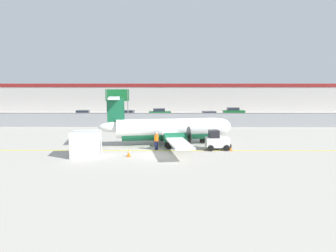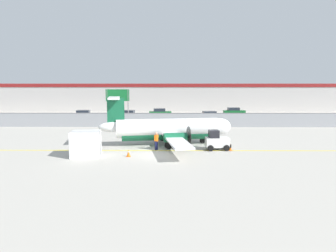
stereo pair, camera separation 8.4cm
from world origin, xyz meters
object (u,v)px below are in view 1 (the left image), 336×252
object	(u,v)px
traffic_cone_near_left	(230,147)
parked_car_4	(234,111)
baggage_tug	(217,141)
traffic_cone_near_right	(129,153)
commuter_airplane	(170,129)
cargo_container	(86,144)
parked_car_0	(84,115)
parked_car_1	(127,115)
parked_car_2	(160,113)
parked_car_3	(208,116)
ground_crew_worker	(156,140)
traffic_cone_far_left	(186,140)
highway_sign	(117,98)

from	to	relation	value
traffic_cone_near_left	parked_car_4	size ratio (longest dim) A/B	0.15
baggage_tug	traffic_cone_near_right	size ratio (longest dim) A/B	3.75
commuter_airplane	cargo_container	bearing A→B (deg)	-152.93
cargo_container	traffic_cone_near_left	size ratio (longest dim) A/B	4.05
parked_car_0	parked_car_1	bearing A→B (deg)	-2.38
baggage_tug	traffic_cone_near_right	bearing A→B (deg)	-164.45
baggage_tug	parked_car_2	world-z (taller)	baggage_tug
cargo_container	parked_car_3	xyz separation A→B (m)	(13.84, 26.13, -0.21)
commuter_airplane	traffic_cone_near_right	xyz separation A→B (m)	(-3.59, -5.39, -1.29)
baggage_tug	parked_car_0	bearing A→B (deg)	124.37
commuter_airplane	ground_crew_worker	xyz separation A→B (m)	(-1.31, -2.71, -0.65)
commuter_airplane	parked_car_3	xyz separation A→B (m)	(6.60, 20.75, -0.71)
parked_car_2	parked_car_4	xyz separation A→B (m)	(14.78, 2.55, 0.00)
commuter_airplane	ground_crew_worker	size ratio (longest dim) A/B	9.44
commuter_airplane	parked_car_3	distance (m)	21.78
ground_crew_worker	parked_car_4	world-z (taller)	same
parked_car_2	parked_car_3	world-z (taller)	same
traffic_cone_near_right	parked_car_2	xyz separation A→B (m)	(1.58, 32.25, 0.58)
ground_crew_worker	traffic_cone_near_left	distance (m)	7.00
traffic_cone_near_left	traffic_cone_far_left	xyz separation A→B (m)	(-4.01, 3.86, 0.00)
baggage_tug	parked_car_4	xyz separation A→B (m)	(8.34, 31.97, 0.04)
ground_crew_worker	traffic_cone_near_left	bearing A→B (deg)	39.44
baggage_tug	parked_car_1	distance (m)	28.01
traffic_cone_near_right	parked_car_4	xyz separation A→B (m)	(16.36, 34.80, 0.58)
parked_car_0	parked_car_1	size ratio (longest dim) A/B	0.98
parked_car_1	baggage_tug	bearing A→B (deg)	121.77
commuter_airplane	parked_car_0	size ratio (longest dim) A/B	3.75
parked_car_0	highway_sign	xyz separation A→B (m)	(7.39, -7.43, 3.24)
commuter_airplane	parked_car_3	world-z (taller)	commuter_airplane
traffic_cone_near_right	highway_sign	distance (m)	21.43
ground_crew_worker	parked_car_0	size ratio (longest dim) A/B	0.40
traffic_cone_near_right	parked_car_2	bearing A→B (deg)	87.19
parked_car_0	parked_car_2	distance (m)	14.10
baggage_tug	parked_car_3	bearing A→B (deg)	80.76
cargo_container	highway_sign	size ratio (longest dim) A/B	0.47
parked_car_2	parked_car_3	distance (m)	10.55
parked_car_0	traffic_cone_near_right	bearing A→B (deg)	-69.84
commuter_airplane	baggage_tug	bearing A→B (deg)	-39.53
commuter_airplane	traffic_cone_near_left	size ratio (longest dim) A/B	25.07
parked_car_1	commuter_airplane	bearing A→B (deg)	114.85
highway_sign	parked_car_1	bearing A→B (deg)	86.98
traffic_cone_near_right	parked_car_0	size ratio (longest dim) A/B	0.15
ground_crew_worker	traffic_cone_near_right	distance (m)	3.58
ground_crew_worker	parked_car_2	xyz separation A→B (m)	(-0.70, 29.57, -0.06)
traffic_cone_near_right	parked_car_0	distance (m)	30.45
traffic_cone_far_left	traffic_cone_near_left	bearing A→B (deg)	-43.85
commuter_airplane	cargo_container	size ratio (longest dim) A/B	6.19
parked_car_0	parked_car_3	world-z (taller)	same
traffic_cone_far_left	parked_car_2	size ratio (longest dim) A/B	0.15
parked_car_1	parked_car_3	bearing A→B (deg)	178.38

